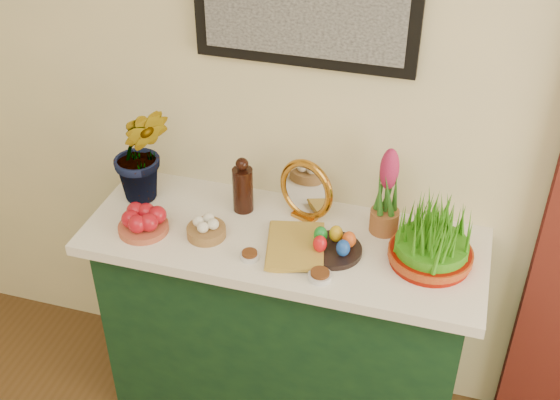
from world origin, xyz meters
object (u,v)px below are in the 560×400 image
at_px(hyacinth_green, 140,138).
at_px(book, 267,245).
at_px(mirror, 306,190).
at_px(sideboard, 284,329).
at_px(wheatgrass_sabzeh, 433,238).

relative_size(hyacinth_green, book, 2.01).
distance_m(mirror, book, 0.25).
distance_m(sideboard, mirror, 0.59).
bearing_deg(book, sideboard, 56.96).
xyz_separation_m(sideboard, wheatgrass_sabzeh, (0.50, -0.00, 0.56)).
bearing_deg(mirror, book, -109.14).
bearing_deg(mirror, hyacinth_green, -174.79).
height_order(book, wheatgrass_sabzeh, wheatgrass_sabzeh).
distance_m(sideboard, book, 0.49).
relative_size(mirror, book, 0.90).
distance_m(sideboard, wheatgrass_sabzeh, 0.76).
bearing_deg(wheatgrass_sabzeh, mirror, 163.72).
xyz_separation_m(mirror, book, (-0.08, -0.22, -0.09)).
xyz_separation_m(hyacinth_green, mirror, (0.60, 0.05, -0.15)).
height_order(hyacinth_green, mirror, hyacinth_green).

